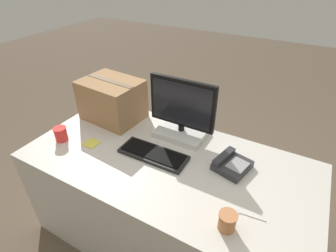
{
  "coord_description": "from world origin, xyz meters",
  "views": [
    {
      "loc": [
        0.61,
        -1.08,
        1.81
      ],
      "look_at": [
        -0.07,
        0.14,
        0.89
      ],
      "focal_mm": 28.0,
      "sensor_mm": 36.0,
      "label": 1
    }
  ],
  "objects_px": {
    "sticky_note_pad": "(91,143)",
    "cardboard_box": "(112,100)",
    "keyboard": "(153,154)",
    "monitor": "(182,116)",
    "desk_phone": "(231,164)",
    "spoon": "(244,214)",
    "paper_cup_left": "(61,134)",
    "paper_cup_right": "(227,221)"
  },
  "relations": [
    {
      "from": "monitor",
      "to": "paper_cup_right",
      "type": "height_order",
      "value": "monitor"
    },
    {
      "from": "monitor",
      "to": "spoon",
      "type": "xyz_separation_m",
      "value": [
        0.58,
        -0.45,
        -0.16
      ]
    },
    {
      "from": "desk_phone",
      "to": "spoon",
      "type": "xyz_separation_m",
      "value": [
        0.16,
        -0.3,
        -0.02
      ]
    },
    {
      "from": "desk_phone",
      "to": "sticky_note_pad",
      "type": "distance_m",
      "value": 0.93
    },
    {
      "from": "paper_cup_left",
      "to": "sticky_note_pad",
      "type": "height_order",
      "value": "paper_cup_left"
    },
    {
      "from": "spoon",
      "to": "keyboard",
      "type": "bearing_deg",
      "value": -20.58
    },
    {
      "from": "paper_cup_left",
      "to": "sticky_note_pad",
      "type": "bearing_deg",
      "value": 17.61
    },
    {
      "from": "monitor",
      "to": "sticky_note_pad",
      "type": "height_order",
      "value": "monitor"
    },
    {
      "from": "desk_phone",
      "to": "cardboard_box",
      "type": "distance_m",
      "value": 0.99
    },
    {
      "from": "sticky_note_pad",
      "to": "cardboard_box",
      "type": "bearing_deg",
      "value": 103.57
    },
    {
      "from": "spoon",
      "to": "paper_cup_left",
      "type": "bearing_deg",
      "value": -5.93
    },
    {
      "from": "paper_cup_left",
      "to": "sticky_note_pad",
      "type": "xyz_separation_m",
      "value": [
        0.21,
        0.07,
        -0.05
      ]
    },
    {
      "from": "monitor",
      "to": "spoon",
      "type": "relative_size",
      "value": 2.92
    },
    {
      "from": "keyboard",
      "to": "desk_phone",
      "type": "relative_size",
      "value": 1.88
    },
    {
      "from": "keyboard",
      "to": "cardboard_box",
      "type": "xyz_separation_m",
      "value": [
        -0.52,
        0.25,
        0.14
      ]
    },
    {
      "from": "monitor",
      "to": "desk_phone",
      "type": "xyz_separation_m",
      "value": [
        0.41,
        -0.16,
        -0.13
      ]
    },
    {
      "from": "monitor",
      "to": "desk_phone",
      "type": "bearing_deg",
      "value": -20.54
    },
    {
      "from": "desk_phone",
      "to": "paper_cup_left",
      "type": "height_order",
      "value": "paper_cup_left"
    },
    {
      "from": "monitor",
      "to": "paper_cup_right",
      "type": "relative_size",
      "value": 4.92
    },
    {
      "from": "keyboard",
      "to": "cardboard_box",
      "type": "distance_m",
      "value": 0.59
    },
    {
      "from": "paper_cup_right",
      "to": "cardboard_box",
      "type": "relative_size",
      "value": 0.21
    },
    {
      "from": "paper_cup_left",
      "to": "spoon",
      "type": "relative_size",
      "value": 0.62
    },
    {
      "from": "spoon",
      "to": "sticky_note_pad",
      "type": "xyz_separation_m",
      "value": [
        -1.06,
        0.06,
        0.0
      ]
    },
    {
      "from": "keyboard",
      "to": "spoon",
      "type": "bearing_deg",
      "value": -15.44
    },
    {
      "from": "paper_cup_left",
      "to": "paper_cup_right",
      "type": "bearing_deg",
      "value": -5.34
    },
    {
      "from": "spoon",
      "to": "cardboard_box",
      "type": "distance_m",
      "value": 1.22
    },
    {
      "from": "spoon",
      "to": "cardboard_box",
      "type": "bearing_deg",
      "value": -25.82
    },
    {
      "from": "cardboard_box",
      "to": "desk_phone",
      "type": "bearing_deg",
      "value": -6.67
    },
    {
      "from": "monitor",
      "to": "paper_cup_left",
      "type": "bearing_deg",
      "value": -146.56
    },
    {
      "from": "cardboard_box",
      "to": "paper_cup_right",
      "type": "bearing_deg",
      "value": -25.76
    },
    {
      "from": "monitor",
      "to": "cardboard_box",
      "type": "relative_size",
      "value": 1.02
    },
    {
      "from": "desk_phone",
      "to": "spoon",
      "type": "relative_size",
      "value": 1.49
    },
    {
      "from": "paper_cup_left",
      "to": "paper_cup_right",
      "type": "relative_size",
      "value": 1.04
    },
    {
      "from": "paper_cup_left",
      "to": "cardboard_box",
      "type": "distance_m",
      "value": 0.44
    },
    {
      "from": "desk_phone",
      "to": "cardboard_box",
      "type": "bearing_deg",
      "value": -173.4
    },
    {
      "from": "keyboard",
      "to": "paper_cup_left",
      "type": "bearing_deg",
      "value": -166.39
    },
    {
      "from": "desk_phone",
      "to": "monitor",
      "type": "bearing_deg",
      "value": 172.73
    },
    {
      "from": "desk_phone",
      "to": "cardboard_box",
      "type": "relative_size",
      "value": 0.52
    },
    {
      "from": "paper_cup_left",
      "to": "paper_cup_right",
      "type": "distance_m",
      "value": 1.22
    },
    {
      "from": "keyboard",
      "to": "paper_cup_right",
      "type": "relative_size",
      "value": 4.71
    },
    {
      "from": "paper_cup_left",
      "to": "monitor",
      "type": "bearing_deg",
      "value": 33.44
    },
    {
      "from": "monitor",
      "to": "keyboard",
      "type": "distance_m",
      "value": 0.33
    }
  ]
}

